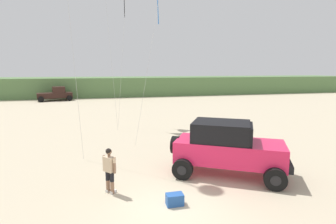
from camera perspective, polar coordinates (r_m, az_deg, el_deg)
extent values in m
plane|color=#C1B293|center=(9.07, 1.22, -19.89)|extent=(220.00, 220.00, 0.00)
cube|color=#567A47|center=(46.81, -11.19, 5.50)|extent=(90.00, 9.26, 3.07)
cube|color=#EA2151|center=(11.46, 13.04, -8.30)|extent=(4.73, 3.80, 0.90)
cube|color=#EA2151|center=(11.40, 21.47, -6.88)|extent=(1.80, 2.02, 0.12)
cube|color=black|center=(11.26, 11.41, -4.08)|extent=(2.87, 2.68, 0.80)
cube|color=black|center=(11.24, 17.53, -4.57)|extent=(0.92, 1.50, 0.72)
cube|color=black|center=(11.66, 24.41, -10.00)|extent=(1.08, 1.66, 0.28)
cylinder|color=black|center=(11.78, 1.64, -7.08)|extent=(0.65, 0.82, 0.77)
cylinder|color=black|center=(12.67, 21.27, -9.82)|extent=(0.88, 0.68, 0.84)
cylinder|color=black|center=(12.67, 21.27, -9.82)|extent=(0.49, 0.47, 0.38)
cylinder|color=black|center=(10.74, 22.17, -13.32)|extent=(0.88, 0.68, 0.84)
cylinder|color=black|center=(10.74, 22.17, -13.32)|extent=(0.49, 0.47, 0.38)
cylinder|color=black|center=(12.82, 5.31, -8.98)|extent=(0.88, 0.68, 0.84)
cylinder|color=black|center=(12.82, 5.31, -8.98)|extent=(0.49, 0.47, 0.38)
cylinder|color=black|center=(10.92, 3.16, -12.24)|extent=(0.88, 0.68, 0.84)
cylinder|color=black|center=(10.92, 3.16, -12.24)|extent=(0.49, 0.47, 0.38)
cylinder|color=#8C664C|center=(10.16, -12.83, -15.24)|extent=(0.14, 0.14, 0.49)
cylinder|color=black|center=(10.01, -12.91, -13.18)|extent=(0.15, 0.15, 0.36)
cube|color=silver|center=(10.27, -12.62, -16.17)|extent=(0.27, 0.26, 0.10)
cylinder|color=#8C664C|center=(10.02, -11.94, -15.59)|extent=(0.14, 0.14, 0.49)
cylinder|color=black|center=(9.86, -12.02, -13.51)|extent=(0.15, 0.15, 0.36)
cube|color=silver|center=(10.12, -11.74, -16.52)|extent=(0.27, 0.26, 0.10)
cube|color=beige|center=(9.77, -12.56, -10.90)|extent=(0.46, 0.47, 0.54)
cylinder|color=#8C664C|center=(9.95, -13.58, -10.62)|extent=(0.09, 0.09, 0.56)
cylinder|color=beige|center=(9.89, -13.62, -9.59)|extent=(0.11, 0.11, 0.16)
cylinder|color=#8C664C|center=(9.60, -11.50, -11.30)|extent=(0.09, 0.09, 0.56)
cylinder|color=beige|center=(9.54, -11.54, -10.23)|extent=(0.11, 0.11, 0.16)
cylinder|color=#8C664C|center=(9.67, -12.63, -9.17)|extent=(0.10, 0.10, 0.08)
sphere|color=#8C664C|center=(9.63, -12.66, -8.36)|extent=(0.21, 0.21, 0.21)
sphere|color=black|center=(9.61, -12.73, -8.26)|extent=(0.21, 0.21, 0.21)
cube|color=#23519E|center=(9.13, 1.46, -18.36)|extent=(0.56, 0.36, 0.38)
cube|color=black|center=(40.88, -23.27, 3.33)|extent=(4.92, 2.94, 0.76)
cube|color=black|center=(40.86, -22.57, 4.50)|extent=(1.98, 2.13, 0.84)
cylinder|color=black|center=(42.13, -20.84, 3.11)|extent=(0.80, 0.43, 0.76)
cylinder|color=black|center=(40.05, -20.48, 2.84)|extent=(0.80, 0.43, 0.76)
cylinder|color=black|center=(41.87, -25.87, 2.75)|extent=(0.80, 0.43, 0.76)
cylinder|color=black|center=(39.78, -25.77, 2.47)|extent=(0.80, 0.43, 0.76)
cylinder|color=black|center=(22.86, -9.41, 21.39)|extent=(0.05, 0.07, 1.50)
cylinder|color=silver|center=(21.22, -9.88, 11.10)|extent=(1.04, 2.21, 10.24)
cylinder|color=silver|center=(20.76, -12.46, 14.08)|extent=(0.65, 3.36, 12.41)
cylinder|color=blue|center=(18.47, -2.19, 21.25)|extent=(0.05, 0.39, 1.90)
cylinder|color=silver|center=(16.52, -4.26, 10.27)|extent=(2.13, 2.82, 9.36)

